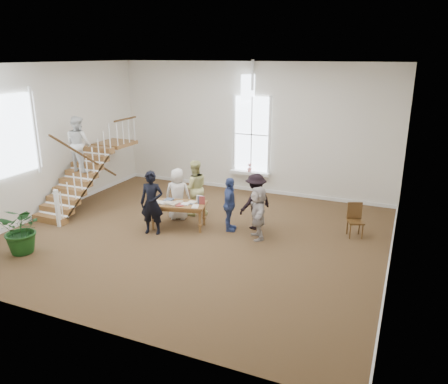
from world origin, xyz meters
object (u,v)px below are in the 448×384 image
at_px(woman_cluster_c, 258,213).
at_px(floor_plant, 22,229).
at_px(library_table, 178,206).
at_px(elderly_woman, 178,194).
at_px(person_yellow, 194,188).
at_px(side_chair, 355,218).
at_px(police_officer, 152,203).
at_px(woman_cluster_b, 256,201).
at_px(woman_cluster_a, 230,205).

height_order(woman_cluster_c, floor_plant, woman_cluster_c).
xyz_separation_m(library_table, elderly_woman, (-0.34, 0.61, 0.13)).
height_order(library_table, person_yellow, person_yellow).
bearing_deg(side_chair, police_officer, 179.97).
height_order(woman_cluster_b, woman_cluster_c, woman_cluster_b).
bearing_deg(woman_cluster_b, woman_cluster_a, -23.06).
bearing_deg(police_officer, library_table, 42.13).
height_order(police_officer, woman_cluster_a, police_officer).
bearing_deg(floor_plant, side_chair, 30.44).
xyz_separation_m(library_table, person_yellow, (-0.04, 1.11, 0.21)).
bearing_deg(elderly_woman, floor_plant, 39.00).
bearing_deg(elderly_woman, library_table, 101.84).
distance_m(woman_cluster_c, side_chair, 2.64).
bearing_deg(police_officer, woman_cluster_a, 15.15).
height_order(elderly_woman, floor_plant, elderly_woman).
distance_m(library_table, person_yellow, 1.13).
bearing_deg(elderly_woman, police_officer, 67.93).
xyz_separation_m(floor_plant, side_chair, (7.37, 4.33, -0.11)).
relative_size(library_table, elderly_woman, 1.09).
bearing_deg(woman_cluster_a, elderly_woman, 69.55).
bearing_deg(person_yellow, woman_cluster_a, 115.59).
bearing_deg(floor_plant, library_table, 47.63).
relative_size(woman_cluster_c, side_chair, 1.57).
relative_size(woman_cluster_c, floor_plant, 1.16).
distance_m(woman_cluster_b, side_chair, 2.72).
relative_size(library_table, woman_cluster_a, 1.11).
relative_size(woman_cluster_b, side_chair, 1.73).
bearing_deg(side_chair, woman_cluster_c, -174.51).
bearing_deg(person_yellow, elderly_woman, 21.46).
xyz_separation_m(library_table, floor_plant, (-2.71, -2.97, -0.02)).
distance_m(library_table, floor_plant, 4.02).
xyz_separation_m(library_table, side_chair, (4.67, 1.37, -0.13)).
height_order(woman_cluster_b, floor_plant, woman_cluster_b).
relative_size(person_yellow, woman_cluster_a, 1.12).
xyz_separation_m(police_officer, woman_cluster_c, (2.76, 0.81, -0.16)).
xyz_separation_m(woman_cluster_a, woman_cluster_b, (0.60, 0.45, 0.03)).
relative_size(elderly_woman, woman_cluster_b, 0.97).
xyz_separation_m(woman_cluster_a, side_chair, (3.25, 1.00, -0.25)).
relative_size(person_yellow, side_chair, 1.86).
bearing_deg(side_chair, person_yellow, 161.65).
height_order(person_yellow, side_chair, person_yellow).
bearing_deg(library_table, person_yellow, 78.14).
xyz_separation_m(elderly_woman, woman_cluster_a, (1.76, -0.24, -0.01)).
xyz_separation_m(police_officer, woman_cluster_a, (1.86, 1.01, -0.12)).
xyz_separation_m(library_table, woman_cluster_a, (1.42, 0.37, 0.12)).
distance_m(floor_plant, side_chair, 8.55).
bearing_deg(woman_cluster_a, library_table, 91.84).
relative_size(library_table, police_officer, 0.96).
height_order(person_yellow, woman_cluster_b, person_yellow).
height_order(elderly_woman, woman_cluster_b, woman_cluster_b).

